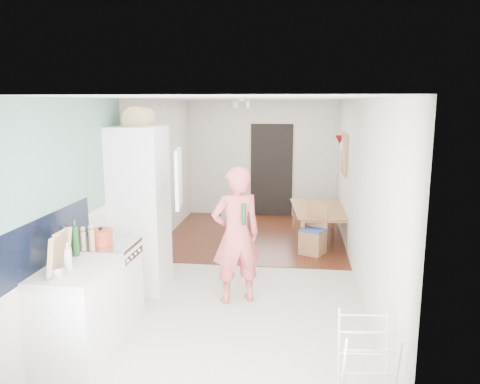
% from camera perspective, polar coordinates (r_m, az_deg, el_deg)
% --- Properties ---
extents(room_shell, '(3.20, 7.00, 2.50)m').
position_cam_1_polar(room_shell, '(6.67, 0.40, 0.53)').
color(room_shell, silver).
rests_on(room_shell, ground).
extents(floor, '(3.20, 7.00, 0.01)m').
position_cam_1_polar(floor, '(7.01, 0.38, -9.58)').
color(floor, beige).
rests_on(floor, ground).
extents(wood_floor_overlay, '(3.20, 3.30, 0.01)m').
position_cam_1_polar(wood_floor_overlay, '(8.75, 1.83, -5.33)').
color(wood_floor_overlay, '#5E2A17').
rests_on(wood_floor_overlay, room_shell).
extents(sage_wall_panel, '(0.02, 3.00, 1.30)m').
position_cam_1_polar(sage_wall_panel, '(5.14, -20.35, 3.50)').
color(sage_wall_panel, slate).
rests_on(sage_wall_panel, room_shell).
extents(tile_splashback, '(0.02, 1.90, 0.50)m').
position_cam_1_polar(tile_splashback, '(4.80, -22.76, -5.71)').
color(tile_splashback, black).
rests_on(tile_splashback, room_shell).
extents(doorway_recess, '(0.90, 0.04, 2.00)m').
position_cam_1_polar(doorway_recess, '(10.12, 3.87, 2.63)').
color(doorway_recess, black).
rests_on(doorway_recess, room_shell).
extents(base_cabinet, '(0.60, 0.90, 0.86)m').
position_cam_1_polar(base_cabinet, '(4.91, -19.16, -14.03)').
color(base_cabinet, white).
rests_on(base_cabinet, room_shell).
extents(worktop, '(0.62, 0.92, 0.06)m').
position_cam_1_polar(worktop, '(4.74, -19.50, -8.97)').
color(worktop, beige).
rests_on(worktop, room_shell).
extents(range_cooker, '(0.60, 0.60, 0.88)m').
position_cam_1_polar(range_cooker, '(5.53, -15.69, -10.84)').
color(range_cooker, white).
rests_on(range_cooker, room_shell).
extents(cooker_top, '(0.60, 0.60, 0.04)m').
position_cam_1_polar(cooker_top, '(5.38, -15.94, -6.28)').
color(cooker_top, '#BEBDC0').
rests_on(cooker_top, room_shell).
extents(fridge_housing, '(0.66, 0.66, 2.15)m').
position_cam_1_polar(fridge_housing, '(6.24, -12.13, -2.08)').
color(fridge_housing, white).
rests_on(fridge_housing, room_shell).
extents(fridge_door, '(0.14, 0.56, 0.70)m').
position_cam_1_polar(fridge_door, '(5.70, -7.51, 1.70)').
color(fridge_door, white).
rests_on(fridge_door, room_shell).
extents(fridge_interior, '(0.02, 0.52, 0.66)m').
position_cam_1_polar(fridge_interior, '(6.06, -9.54, 2.20)').
color(fridge_interior, white).
rests_on(fridge_interior, room_shell).
extents(pinboard, '(0.03, 0.90, 0.70)m').
position_cam_1_polar(pinboard, '(8.50, 12.63, 4.55)').
color(pinboard, tan).
rests_on(pinboard, room_shell).
extents(pinboard_frame, '(0.00, 0.94, 0.74)m').
position_cam_1_polar(pinboard_frame, '(8.50, 12.53, 4.55)').
color(pinboard_frame, '#965E3D').
rests_on(pinboard_frame, room_shell).
extents(wall_sconce, '(0.18, 0.18, 0.16)m').
position_cam_1_polar(wall_sconce, '(9.13, 12.06, 6.25)').
color(wall_sconce, maroon).
rests_on(wall_sconce, room_shell).
extents(person, '(0.87, 0.75, 2.01)m').
position_cam_1_polar(person, '(5.69, -0.46, -3.82)').
color(person, '#DD5C5D').
rests_on(person, floor).
extents(dining_table, '(0.92, 1.48, 0.50)m').
position_cam_1_polar(dining_table, '(8.60, 9.81, -4.12)').
color(dining_table, '#965E3D').
rests_on(dining_table, floor).
extents(dining_chair, '(0.47, 0.47, 0.84)m').
position_cam_1_polar(dining_chair, '(7.70, 8.90, -4.51)').
color(dining_chair, '#965E3D').
rests_on(dining_chair, floor).
extents(stool, '(0.35, 0.35, 0.42)m').
position_cam_1_polar(stool, '(8.20, -0.44, -4.95)').
color(stool, '#965E3D').
rests_on(stool, floor).
extents(grey_drape, '(0.46, 0.46, 0.18)m').
position_cam_1_polar(grey_drape, '(8.08, -0.50, -2.96)').
color(grey_drape, gray).
rests_on(grey_drape, stool).
extents(drying_rack, '(0.43, 0.40, 0.79)m').
position_cam_1_polar(drying_rack, '(4.05, 15.10, -20.03)').
color(drying_rack, white).
rests_on(drying_rack, floor).
extents(bread_bin, '(0.40, 0.38, 0.18)m').
position_cam_1_polar(bread_bin, '(6.15, -12.21, 8.70)').
color(bread_bin, tan).
rests_on(bread_bin, fridge_housing).
extents(red_casserole, '(0.28, 0.28, 0.16)m').
position_cam_1_polar(red_casserole, '(5.38, -16.60, -5.23)').
color(red_casserole, '#BF3C27').
rests_on(red_casserole, cooker_top).
extents(steel_pan, '(0.23, 0.23, 0.09)m').
position_cam_1_polar(steel_pan, '(4.55, -21.38, -8.97)').
color(steel_pan, '#BEBDC0').
rests_on(steel_pan, worktop).
extents(held_bottle, '(0.05, 0.05, 0.25)m').
position_cam_1_polar(held_bottle, '(5.51, 0.47, -2.75)').
color(held_bottle, '#18411A').
rests_on(held_bottle, person).
extents(bottle_a, '(0.09, 0.09, 0.31)m').
position_cam_1_polar(bottle_a, '(4.73, -20.50, -6.71)').
color(bottle_a, '#18411A').
rests_on(bottle_a, worktop).
extents(bottle_b, '(0.07, 0.07, 0.31)m').
position_cam_1_polar(bottle_b, '(5.02, -19.44, -5.65)').
color(bottle_b, '#18411A').
rests_on(bottle_b, worktop).
extents(bottle_c, '(0.09, 0.09, 0.21)m').
position_cam_1_polar(bottle_c, '(4.66, -20.33, -7.64)').
color(bottle_c, silver).
rests_on(bottle_c, worktop).
extents(pepper_mill_front, '(0.06, 0.06, 0.20)m').
position_cam_1_polar(pepper_mill_front, '(5.21, -18.57, -5.65)').
color(pepper_mill_front, tan).
rests_on(pepper_mill_front, worktop).
extents(pepper_mill_back, '(0.07, 0.07, 0.22)m').
position_cam_1_polar(pepper_mill_back, '(5.18, -17.63, -5.55)').
color(pepper_mill_back, tan).
rests_on(pepper_mill_back, worktop).
extents(chopping_boards, '(0.05, 0.30, 0.41)m').
position_cam_1_polar(chopping_boards, '(4.53, -21.18, -6.91)').
color(chopping_boards, tan).
rests_on(chopping_boards, worktop).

